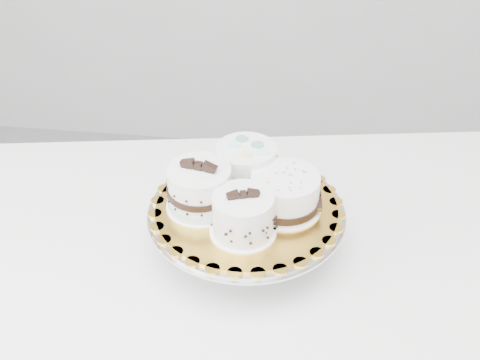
# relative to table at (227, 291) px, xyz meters

# --- Properties ---
(table) EXTENTS (1.39, 1.05, 0.75)m
(table) POSITION_rel_table_xyz_m (0.00, 0.00, 0.00)
(table) COLOR white
(table) RESTS_ON floor
(cake_stand) EXTENTS (0.35, 0.35, 0.10)m
(cake_stand) POSITION_rel_table_xyz_m (0.03, 0.04, 0.14)
(cake_stand) COLOR gray
(cake_stand) RESTS_ON table
(cake_board) EXTENTS (0.42, 0.42, 0.00)m
(cake_board) POSITION_rel_table_xyz_m (0.03, 0.04, 0.17)
(cake_board) COLOR gold
(cake_board) RESTS_ON cake_stand
(cake_swirl) EXTENTS (0.13, 0.13, 0.09)m
(cake_swirl) POSITION_rel_table_xyz_m (0.03, -0.02, 0.21)
(cake_swirl) COLOR white
(cake_swirl) RESTS_ON cake_board
(cake_banded) EXTENTS (0.13, 0.13, 0.10)m
(cake_banded) POSITION_rel_table_xyz_m (-0.05, 0.04, 0.21)
(cake_banded) COLOR white
(cake_banded) RESTS_ON cake_board
(cake_dots) EXTENTS (0.13, 0.13, 0.08)m
(cake_dots) POSITION_rel_table_xyz_m (0.02, 0.11, 0.21)
(cake_dots) COLOR white
(cake_dots) RESTS_ON cake_board
(cake_ribbon) EXTENTS (0.14, 0.13, 0.07)m
(cake_ribbon) POSITION_rel_table_xyz_m (0.10, 0.05, 0.20)
(cake_ribbon) COLOR white
(cake_ribbon) RESTS_ON cake_board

